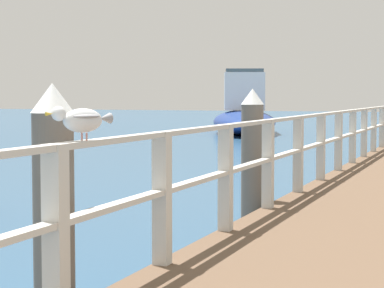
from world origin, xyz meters
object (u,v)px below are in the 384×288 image
at_px(boat_4, 244,112).
at_px(dock_piling_near, 54,219).
at_px(seagull_foreground, 82,119).
at_px(dock_piling_far, 252,161).

bearing_deg(boat_4, dock_piling_near, -94.35).
height_order(dock_piling_near, seagull_foreground, dock_piling_near).
xyz_separation_m(seagull_foreground, boat_4, (-7.85, 28.90, -0.63)).
relative_size(dock_piling_near, dock_piling_far, 1.00).
bearing_deg(dock_piling_far, boat_4, 107.36).
height_order(seagull_foreground, boat_4, boat_4).
distance_m(dock_piling_near, boat_4, 29.58).
relative_size(dock_piling_near, boat_4, 0.20).
bearing_deg(dock_piling_far, seagull_foreground, -85.67).
xyz_separation_m(dock_piling_near, dock_piling_far, (0.00, 4.70, 0.00)).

